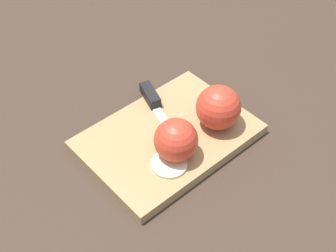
{
  "coord_description": "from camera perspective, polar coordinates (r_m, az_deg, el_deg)",
  "views": [
    {
      "loc": [
        0.32,
        0.52,
        0.66
      ],
      "look_at": [
        0.0,
        0.0,
        0.04
      ],
      "focal_mm": 50.0,
      "sensor_mm": 36.0,
      "label": 1
    }
  ],
  "objects": [
    {
      "name": "cutting_board",
      "position": [
        0.89,
        -0.0,
        -1.37
      ],
      "size": [
        0.35,
        0.28,
        0.02
      ],
      "color": "#A37A4C",
      "rests_on": "ground_plane"
    },
    {
      "name": "apple_half_right",
      "position": [
        0.82,
        0.95,
        -1.74
      ],
      "size": [
        0.08,
        0.08,
        0.08
      ],
      "rotation": [
        0.0,
        0.0,
        0.3
      ],
      "color": "red",
      "rests_on": "cutting_board"
    },
    {
      "name": "ground_plane",
      "position": [
        0.9,
        -0.0,
        -1.81
      ],
      "size": [
        4.0,
        4.0,
        0.0
      ],
      "primitive_type": "plane",
      "color": "#38281E"
    },
    {
      "name": "apple_slice",
      "position": [
        0.83,
        0.14,
        -4.68
      ],
      "size": [
        0.06,
        0.06,
        0.01
      ],
      "color": "beige",
      "rests_on": "cutting_board"
    },
    {
      "name": "apple_half_left",
      "position": [
        0.88,
        6.17,
        2.28
      ],
      "size": [
        0.09,
        0.09,
        0.09
      ],
      "rotation": [
        0.0,
        0.0,
        3.89
      ],
      "color": "red",
      "rests_on": "cutting_board"
    },
    {
      "name": "knife",
      "position": [
        0.94,
        -1.99,
        3.42
      ],
      "size": [
        0.04,
        0.15,
        0.02
      ],
      "rotation": [
        0.0,
        0.0,
        1.43
      ],
      "color": "silver",
      "rests_on": "cutting_board"
    }
  ]
}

